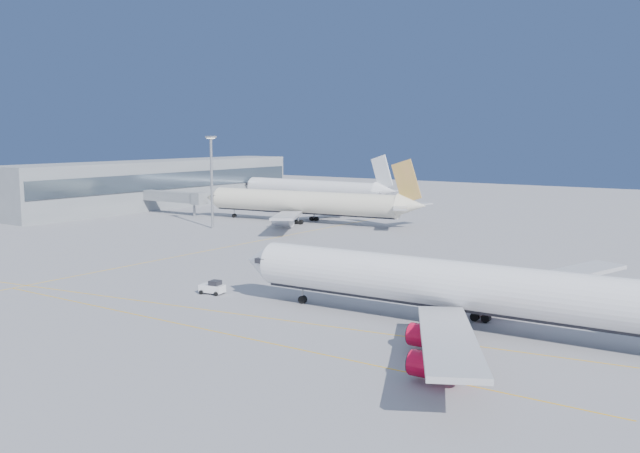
{
  "coord_description": "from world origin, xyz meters",
  "views": [
    {
      "loc": [
        60.61,
        -75.46,
        23.74
      ],
      "look_at": [
        -12.31,
        29.63,
        7.0
      ],
      "focal_mm": 40.0,
      "sensor_mm": 36.0,
      "label": 1
    }
  ],
  "objects_px": {
    "airliner_virgin": "(473,288)",
    "light_mast": "(212,174)",
    "pushback_tug": "(213,288)",
    "airliner_etihad": "(308,203)",
    "airliner_third": "(314,189)"
  },
  "relations": [
    {
      "from": "pushback_tug",
      "to": "airliner_virgin",
      "type": "bearing_deg",
      "value": -4.34
    },
    {
      "from": "light_mast",
      "to": "airliner_virgin",
      "type": "bearing_deg",
      "value": -29.26
    },
    {
      "from": "airliner_etihad",
      "to": "light_mast",
      "type": "height_order",
      "value": "light_mast"
    },
    {
      "from": "airliner_etihad",
      "to": "pushback_tug",
      "type": "distance_m",
      "value": 86.64
    },
    {
      "from": "airliner_virgin",
      "to": "light_mast",
      "type": "relative_size",
      "value": 2.99
    },
    {
      "from": "airliner_virgin",
      "to": "airliner_third",
      "type": "xyz_separation_m",
      "value": [
        -104.53,
        114.65,
        0.08
      ]
    },
    {
      "from": "light_mast",
      "to": "pushback_tug",
      "type": "bearing_deg",
      "value": -46.7
    },
    {
      "from": "airliner_virgin",
      "to": "airliner_third",
      "type": "bearing_deg",
      "value": 130.34
    },
    {
      "from": "airliner_virgin",
      "to": "airliner_etihad",
      "type": "relative_size",
      "value": 1.03
    },
    {
      "from": "airliner_etihad",
      "to": "light_mast",
      "type": "xyz_separation_m",
      "value": [
        -13.19,
        -22.88,
        8.31
      ]
    },
    {
      "from": "airliner_etihad",
      "to": "airliner_third",
      "type": "xyz_separation_m",
      "value": [
        -26.68,
        40.75,
        -0.12
      ]
    },
    {
      "from": "airliner_virgin",
      "to": "pushback_tug",
      "type": "height_order",
      "value": "airliner_virgin"
    },
    {
      "from": "airliner_third",
      "to": "light_mast",
      "type": "xyz_separation_m",
      "value": [
        13.49,
        -63.63,
        8.43
      ]
    },
    {
      "from": "airliner_virgin",
      "to": "pushback_tug",
      "type": "relative_size",
      "value": 17.52
    },
    {
      "from": "airliner_third",
      "to": "pushback_tug",
      "type": "bearing_deg",
      "value": -58.74
    }
  ]
}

